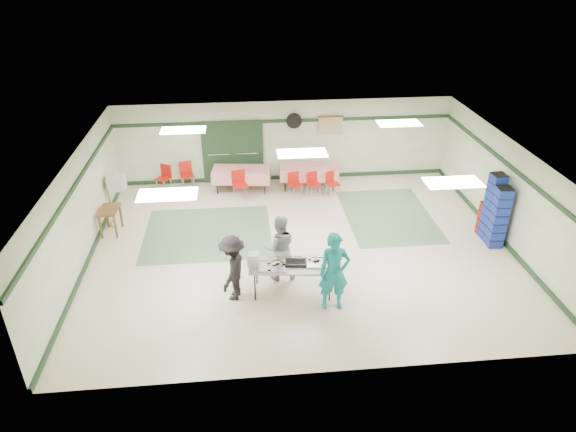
{
  "coord_description": "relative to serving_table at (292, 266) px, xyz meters",
  "views": [
    {
      "loc": [
        -1.49,
        -11.55,
        7.25
      ],
      "look_at": [
        -0.37,
        -0.3,
        1.13
      ],
      "focal_mm": 32.0,
      "sensor_mm": 36.0,
      "label": 1
    }
  ],
  "objects": [
    {
      "name": "green_patch_b",
      "position": [
        3.23,
        3.42,
        -0.72
      ],
      "size": [
        2.5,
        3.5,
        0.01
      ],
      "primitive_type": "cube",
      "color": "#627B59",
      "rests_on": "floor"
    },
    {
      "name": "chair_b",
      "position": [
        0.61,
        5.04,
        -0.23
      ],
      "size": [
        0.48,
        0.48,
        0.79
      ],
      "rotation": [
        0.0,
        0.0,
        0.36
      ],
      "color": "red",
      "rests_on": "floor"
    },
    {
      "name": "chair_c",
      "position": [
        1.81,
        5.04,
        -0.25
      ],
      "size": [
        0.44,
        0.44,
        0.77
      ],
      "rotation": [
        0.0,
        0.0,
        0.26
      ],
      "color": "red",
      "rests_on": "floor"
    },
    {
      "name": "dining_table_b",
      "position": [
        -1.05,
        5.61,
        -0.15
      ],
      "size": [
        1.92,
        1.04,
        0.77
      ],
      "rotation": [
        0.0,
        0.0,
        -0.13
      ],
      "color": "red",
      "rests_on": "floor"
    },
    {
      "name": "trim_right",
      "position": [
        5.9,
        1.92,
        1.33
      ],
      "size": [
        0.06,
        9.0,
        0.1
      ],
      "primitive_type": "cube",
      "rotation": [
        0.0,
        0.0,
        1.57
      ],
      "color": "#1C341D",
      "rests_on": "wall_back"
    },
    {
      "name": "trim_left",
      "position": [
        -5.04,
        1.92,
        1.33
      ],
      "size": [
        0.06,
        9.0,
        0.1
      ],
      "primitive_type": "cube",
      "rotation": [
        0.0,
        0.0,
        1.57
      ],
      "color": "#1C341D",
      "rests_on": "wall_back"
    },
    {
      "name": "wall_fan",
      "position": [
        0.73,
        6.36,
        1.33
      ],
      "size": [
        0.5,
        0.1,
        0.5
      ],
      "primitive_type": "cylinder",
      "rotation": [
        1.57,
        0.0,
        0.0
      ],
      "color": "black",
      "rests_on": "wall_back"
    },
    {
      "name": "broom",
      "position": [
        -4.8,
        3.74,
        0.06
      ],
      "size": [
        0.05,
        0.24,
        1.49
      ],
      "primitive_type": "cylinder",
      "rotation": [
        0.14,
        0.0,
        0.11
      ],
      "color": "brown",
      "rests_on": "floor"
    },
    {
      "name": "baseboard_left",
      "position": [
        -5.04,
        1.92,
        -0.66
      ],
      "size": [
        0.06,
        9.0,
        0.12
      ],
      "primitive_type": "cube",
      "rotation": [
        0.0,
        0.0,
        1.57
      ],
      "color": "#1C341D",
      "rests_on": "floor"
    },
    {
      "name": "office_printer",
      "position": [
        -4.72,
        4.48,
        0.23
      ],
      "size": [
        0.56,
        0.5,
        0.42
      ],
      "primitive_type": "cube",
      "rotation": [
        0.0,
        0.0,
        0.07
      ],
      "color": "beige",
      "rests_on": "printer_table"
    },
    {
      "name": "volunteer_teal",
      "position": [
        0.84,
        -0.63,
        0.21
      ],
      "size": [
        0.68,
        0.45,
        1.85
      ],
      "primitive_type": "imported",
      "rotation": [
        0.0,
        0.0,
        -0.01
      ],
      "color": "teal",
      "rests_on": "floor"
    },
    {
      "name": "door_frame",
      "position": [
        -1.3,
        6.34,
        0.33
      ],
      "size": [
        2.0,
        0.03,
        2.15
      ],
      "primitive_type": "cube",
      "color": "#1C341D",
      "rests_on": "floor"
    },
    {
      "name": "chair_a",
      "position": [
        1.19,
        5.04,
        -0.25
      ],
      "size": [
        0.45,
        0.46,
        0.78
      ],
      "rotation": [
        0.0,
        0.0,
        0.31
      ],
      "color": "red",
      "rests_on": "floor"
    },
    {
      "name": "ceiling",
      "position": [
        0.43,
        1.92,
        1.98
      ],
      "size": [
        11.0,
        11.0,
        0.0
      ],
      "primitive_type": "plane",
      "rotation": [
        3.14,
        0.0,
        0.0
      ],
      "color": "white",
      "rests_on": "wall_back"
    },
    {
      "name": "wall_left",
      "position": [
        -5.07,
        1.92,
        0.63
      ],
      "size": [
        0.0,
        9.0,
        9.0
      ],
      "primitive_type": "plane",
      "rotation": [
        1.57,
        0.0,
        1.57
      ],
      "color": "silver",
      "rests_on": "floor"
    },
    {
      "name": "volunteer_grey",
      "position": [
        -0.25,
        0.62,
        0.11
      ],
      "size": [
        0.83,
        0.66,
        1.66
      ],
      "primitive_type": "imported",
      "rotation": [
        0.0,
        0.0,
        3.18
      ],
      "color": "gray",
      "rests_on": "floor"
    },
    {
      "name": "dining_table_a",
      "position": [
        1.15,
        5.61,
        -0.15
      ],
      "size": [
        1.94,
        1.01,
        0.77
      ],
      "rotation": [
        0.0,
        0.0,
        -0.1
      ],
      "color": "red",
      "rests_on": "floor"
    },
    {
      "name": "chair_loose_a",
      "position": [
        -2.84,
        6.0,
        -0.17
      ],
      "size": [
        0.51,
        0.51,
        0.89
      ],
      "rotation": [
        0.0,
        0.0,
        0.27
      ],
      "color": "red",
      "rests_on": "floor"
    },
    {
      "name": "printer_table",
      "position": [
        -4.72,
        3.23,
        -0.1
      ],
      "size": [
        0.54,
        0.79,
        0.74
      ],
      "rotation": [
        0.0,
        0.0,
        -0.05
      ],
      "color": "brown",
      "rests_on": "floor"
    },
    {
      "name": "chair_loose_b",
      "position": [
        -3.53,
        5.89,
        -0.19
      ],
      "size": [
        0.55,
        0.55,
        0.86
      ],
      "rotation": [
        0.0,
        0.0,
        -0.56
      ],
      "color": "red",
      "rests_on": "floor"
    },
    {
      "name": "green_patch_a",
      "position": [
        -2.07,
        2.92,
        -0.72
      ],
      "size": [
        3.5,
        3.0,
        0.01
      ],
      "primitive_type": "cube",
      "color": "#627B59",
      "rests_on": "floor"
    },
    {
      "name": "baseboard_right",
      "position": [
        5.9,
        1.92,
        -0.66
      ],
      "size": [
        0.06,
        9.0,
        0.12
      ],
      "primitive_type": "cube",
      "rotation": [
        0.0,
        0.0,
        1.57
      ],
      "color": "#1C341D",
      "rests_on": "floor"
    },
    {
      "name": "wall_back",
      "position": [
        0.43,
        6.42,
        0.63
      ],
      "size": [
        11.0,
        0.0,
        11.0
      ],
      "primitive_type": "plane",
      "rotation": [
        1.57,
        0.0,
        0.0
      ],
      "color": "silver",
      "rests_on": "floor"
    },
    {
      "name": "double_door_left",
      "position": [
        -1.77,
        6.36,
        0.33
      ],
      "size": [
        0.9,
        0.06,
        2.1
      ],
      "primitive_type": "cube",
      "color": "gray",
      "rests_on": "floor"
    },
    {
      "name": "sheet_tray_left",
      "position": [
        -0.48,
        -0.07,
        0.05
      ],
      "size": [
        0.66,
        0.53,
        0.02
      ],
      "primitive_type": "cube",
      "rotation": [
        0.0,
        0.0,
        -0.11
      ],
      "color": "silver",
      "rests_on": "serving_table"
    },
    {
      "name": "scroll_banner",
      "position": [
        1.93,
        6.36,
        1.13
      ],
      "size": [
        0.8,
        0.02,
        0.6
      ],
      "primitive_type": "cube",
      "color": "tan",
      "rests_on": "wall_back"
    },
    {
      "name": "crate_stack_blue_b",
      "position": [
        5.58,
        1.91,
        0.23
      ],
      "size": [
        0.39,
        0.39,
        1.91
      ],
      "primitive_type": "cube",
      "rotation": [
        0.0,
        0.0,
        0.07
      ],
      "color": "navy",
      "rests_on": "floor"
    },
    {
      "name": "crate_stack_blue_a",
      "position": [
        5.58,
        1.5,
        0.13
      ],
      "size": [
        0.4,
        0.4,
        1.71
      ],
      "primitive_type": "cube",
      "rotation": [
        0.0,
        0.0,
        -0.07
      ],
      "color": "navy",
      "rests_on": "floor"
    },
    {
      "name": "serving_table",
      "position": [
        0.0,
        0.0,
        0.0
      ],
      "size": [
        2.02,
        0.99,
        0.76
      ],
      "rotation": [
        0.0,
        0.0,
        -0.11
      ],
      "color": "#ACADA7",
      "rests_on": "floor"
    },
    {
      "name": "floor",
      "position": [
        0.43,
        1.92,
        -0.72
      ],
      "size": [
        11.0,
        11.0,
        0.0
      ],
      "primitive_type": "plane",
      "color": "beige",
      "rests_on": "ground"
    },
    {
      "name": "chair_d",
      "position": [
        -1.13,
        5.05,
        -0.15
      ],
      "size": [
        0.53,
        0.53,
        0.92
      ],
      "rotation": [
        0.0,
        0.0,
        0.27
      ],
      "color": "red",
      "rests_on": "floor"
    },
    {
      "name": "wall_front",
      "position": [
        0.43,
        -2.58,
        0.63
      ],
      "size": [
        11.0,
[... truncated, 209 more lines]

